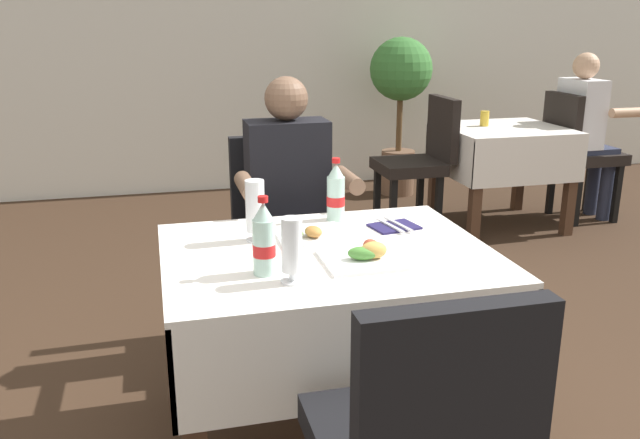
% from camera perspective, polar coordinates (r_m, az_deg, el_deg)
% --- Properties ---
extents(back_wall, '(11.00, 0.12, 2.86)m').
position_cam_1_polar(back_wall, '(6.01, -9.09, 16.09)').
color(back_wall, silver).
rests_on(back_wall, ground).
extents(main_dining_table, '(1.11, 0.88, 0.74)m').
position_cam_1_polar(main_dining_table, '(2.31, 0.62, -6.67)').
color(main_dining_table, white).
rests_on(main_dining_table, ground).
extents(chair_far_diner_seat, '(0.44, 0.50, 0.97)m').
position_cam_1_polar(chair_far_diner_seat, '(3.08, -3.36, -0.90)').
color(chair_far_diner_seat, black).
rests_on(chair_far_diner_seat, ground).
extents(seated_diner_far, '(0.50, 0.46, 1.26)m').
position_cam_1_polar(seated_diner_far, '(2.93, -2.58, 1.42)').
color(seated_diner_far, '#282D42').
rests_on(seated_diner_far, ground).
extents(plate_near_camera, '(0.25, 0.25, 0.07)m').
position_cam_1_polar(plate_near_camera, '(2.15, 3.91, -3.07)').
color(plate_near_camera, white).
rests_on(plate_near_camera, main_dining_table).
extents(plate_far_diner, '(0.25, 0.25, 0.05)m').
position_cam_1_polar(plate_far_diner, '(2.38, -0.87, -1.29)').
color(plate_far_diner, white).
rests_on(plate_far_diner, main_dining_table).
extents(beer_glass_left, '(0.07, 0.07, 0.22)m').
position_cam_1_polar(beer_glass_left, '(2.32, -5.60, 0.91)').
color(beer_glass_left, white).
rests_on(beer_glass_left, main_dining_table).
extents(beer_glass_middle, '(0.07, 0.07, 0.20)m').
position_cam_1_polar(beer_glass_middle, '(1.95, -2.44, -2.64)').
color(beer_glass_middle, white).
rests_on(beer_glass_middle, main_dining_table).
extents(cola_bottle_primary, '(0.07, 0.07, 0.25)m').
position_cam_1_polar(cola_bottle_primary, '(2.02, -4.85, -1.84)').
color(cola_bottle_primary, silver).
rests_on(cola_bottle_primary, main_dining_table).
extents(cola_bottle_secondary, '(0.07, 0.07, 0.25)m').
position_cam_1_polar(cola_bottle_secondary, '(2.56, 1.37, 2.25)').
color(cola_bottle_secondary, silver).
rests_on(cola_bottle_secondary, main_dining_table).
extents(napkin_cutlery_set, '(0.19, 0.20, 0.01)m').
position_cam_1_polar(napkin_cutlery_set, '(2.51, 6.41, -0.58)').
color(napkin_cutlery_set, '#231E4C').
rests_on(napkin_cutlery_set, main_dining_table).
extents(background_dining_table, '(0.85, 0.80, 0.74)m').
position_cam_1_polar(background_dining_table, '(5.05, 15.37, 5.54)').
color(background_dining_table, white).
rests_on(background_dining_table, ground).
extents(background_chair_left, '(0.50, 0.44, 0.97)m').
position_cam_1_polar(background_chair_left, '(4.77, 8.68, 5.37)').
color(background_chair_left, black).
rests_on(background_chair_left, ground).
extents(background_chair_right, '(0.50, 0.44, 0.97)m').
position_cam_1_polar(background_chair_right, '(5.39, 21.31, 5.73)').
color(background_chair_right, black).
rests_on(background_chair_right, ground).
extents(background_patron, '(0.46, 0.50, 1.26)m').
position_cam_1_polar(background_patron, '(5.39, 21.91, 7.37)').
color(background_patron, '#282D42').
rests_on(background_patron, ground).
extents(background_table_tumbler, '(0.06, 0.06, 0.11)m').
position_cam_1_polar(background_table_tumbler, '(5.03, 13.99, 8.44)').
color(background_table_tumbler, gold).
rests_on(background_table_tumbler, background_dining_table).
extents(potted_plant_corner, '(0.53, 0.53, 1.35)m').
position_cam_1_polar(potted_plant_corner, '(5.79, 6.95, 11.15)').
color(potted_plant_corner, brown).
rests_on(potted_plant_corner, ground).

